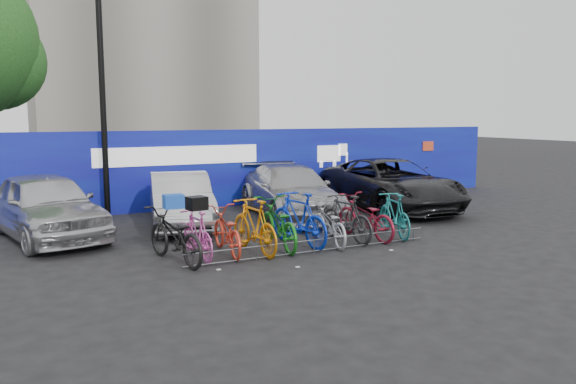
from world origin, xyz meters
TOP-DOWN VIEW (x-y plane):
  - ground at (0.00, 0.00)m, footprint 100.00×100.00m
  - hoarding at (0.01, 6.00)m, footprint 22.00×0.18m
  - lamppost at (-3.20, 5.40)m, footprint 0.25×0.50m
  - bike_rack at (-0.00, -0.60)m, footprint 5.60×0.03m
  - car_0 at (-4.86, 3.41)m, footprint 2.81×4.84m
  - car_1 at (-1.67, 3.47)m, footprint 2.24×4.35m
  - car_2 at (1.52, 3.49)m, footprint 2.70×5.17m
  - car_3 at (4.79, 3.23)m, footprint 2.96×5.67m
  - bike_0 at (-2.79, -0.05)m, footprint 1.14×2.16m
  - bike_1 at (-2.29, 0.07)m, footprint 0.53×1.67m
  - bike_2 at (-1.65, 0.15)m, footprint 0.78×1.90m
  - bike_3 at (-1.10, -0.04)m, footprint 0.69×1.96m
  - bike_4 at (-0.48, 0.13)m, footprint 0.90×2.11m
  - bike_5 at (0.03, 0.15)m, footprint 0.87×2.07m
  - bike_6 at (0.68, -0.05)m, footprint 0.86×1.84m
  - bike_7 at (1.21, 0.07)m, footprint 0.69×1.85m
  - bike_8 at (1.72, 0.09)m, footprint 0.89×2.03m
  - bike_9 at (2.47, -0.04)m, footprint 0.88×1.81m
  - cargo_crate at (-2.79, -0.05)m, footprint 0.38×0.29m
  - cargo_topcase at (-2.29, 0.07)m, footprint 0.41×0.38m

SIDE VIEW (x-z plane):
  - ground at x=0.00m, z-range 0.00..0.00m
  - bike_rack at x=0.00m, z-range 0.01..0.31m
  - bike_6 at x=0.68m, z-range 0.00..0.93m
  - bike_2 at x=-1.65m, z-range 0.00..0.97m
  - bike_1 at x=-2.29m, z-range 0.00..0.99m
  - bike_8 at x=1.72m, z-range 0.00..1.03m
  - bike_9 at x=2.47m, z-range 0.00..1.05m
  - bike_0 at x=-2.79m, z-range 0.00..1.08m
  - bike_4 at x=-0.48m, z-range 0.00..1.08m
  - bike_7 at x=1.21m, z-range 0.00..1.08m
  - bike_3 at x=-1.10m, z-range 0.00..1.15m
  - bike_5 at x=0.03m, z-range 0.00..1.20m
  - car_1 at x=-1.67m, z-range 0.00..1.36m
  - car_2 at x=1.52m, z-range 0.00..1.43m
  - car_3 at x=4.79m, z-range 0.00..1.53m
  - car_0 at x=-4.86m, z-range 0.00..1.55m
  - cargo_topcase at x=-2.29m, z-range 0.99..1.25m
  - hoarding at x=0.01m, z-range 0.00..2.40m
  - cargo_crate at x=-2.79m, z-range 1.08..1.34m
  - lamppost at x=-3.20m, z-range 0.22..6.33m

